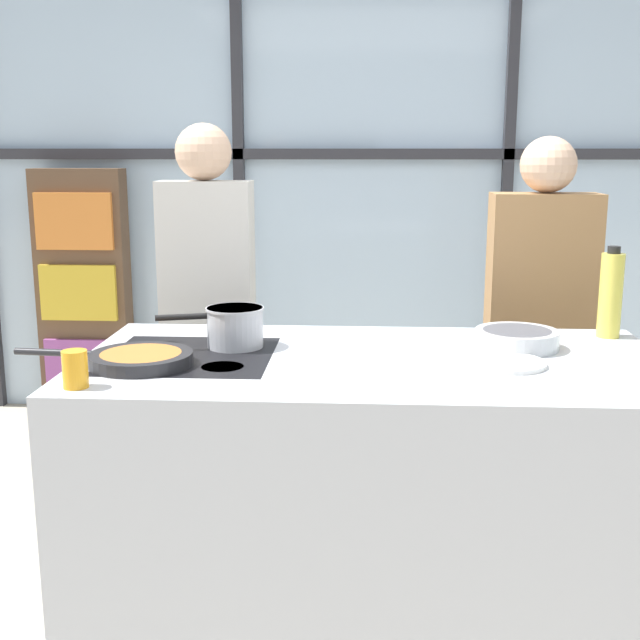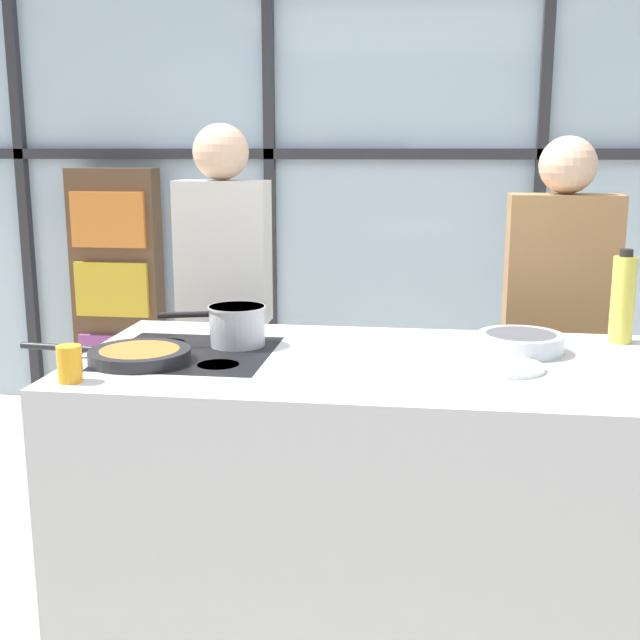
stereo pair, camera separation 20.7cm
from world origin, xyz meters
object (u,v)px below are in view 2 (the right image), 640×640
Objects in this scene: spectator_center_left at (559,312)px; oil_bottle at (623,299)px; saucepan at (236,324)px; spectator_far_left at (224,291)px; frying_pan at (137,355)px; mixing_bowl at (521,342)px; white_plate at (505,367)px; juice_glass_near at (70,364)px.

spectator_center_left is 5.06× the size of oil_bottle.
saucepan is at bearing -170.25° from oil_bottle.
spectator_far_left is at bearing 0.00° from spectator_center_left.
frying_pan is 2.06× the size of mixing_bowl.
spectator_center_left is at bearing 72.58° from white_plate.
spectator_far_left is 4.79× the size of saucepan.
mixing_bowl is 0.41m from oil_bottle.
spectator_far_left reaches higher than spectator_center_left.
mixing_bowl is 0.86× the size of oil_bottle.
saucepan is at bearing 44.22° from frying_pan.
saucepan is 1.09× the size of oil_bottle.
spectator_far_left is 0.79m from saucepan.
mixing_bowl is (0.07, 0.22, 0.03)m from white_plate.
spectator_far_left is 1.62m from oil_bottle.
oil_bottle is (1.54, 0.47, 0.13)m from frying_pan.
spectator_far_left is at bearing 139.75° from white_plate.
juice_glass_near is (-1.65, -0.71, -0.10)m from oil_bottle.
saucepan is at bearing 32.91° from spectator_center_left.
mixing_bowl is at bearing 72.43° from spectator_center_left.
oil_bottle is (1.28, 0.22, 0.08)m from saucepan.
saucepan is at bearing 107.63° from spectator_far_left.
juice_glass_near is at bearing -126.50° from saucepan.
white_plate is 1.27m from juice_glass_near.
juice_glass_near is (-1.52, -1.24, 0.06)m from spectator_center_left.
saucepan is 0.94m from mixing_bowl.
spectator_far_left is at bearing 160.80° from oil_bottle.
mixing_bowl is (-0.23, -0.71, 0.04)m from spectator_center_left.
frying_pan is 1.22m from mixing_bowl.
oil_bottle reaches higher than saucepan.
spectator_center_left reaches higher than mixing_bowl.
frying_pan is at bearing 66.03° from juice_glass_near.
saucepan reaches higher than white_plate.
frying_pan is at bearing 35.22° from spectator_center_left.
spectator_center_left is at bearing 35.22° from frying_pan.
white_plate is 0.86× the size of mixing_bowl.
spectator_far_left is 7.10× the size of white_plate.
spectator_far_left is at bearing 107.63° from saucepan.
saucepan is 0.89m from white_plate.
mixing_bowl is at bearing 73.07° from white_plate.
spectator_far_left is 2.95× the size of frying_pan.
white_plate is (-0.29, -0.94, 0.01)m from spectator_center_left.
white_plate is at bearing -106.93° from mixing_bowl.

